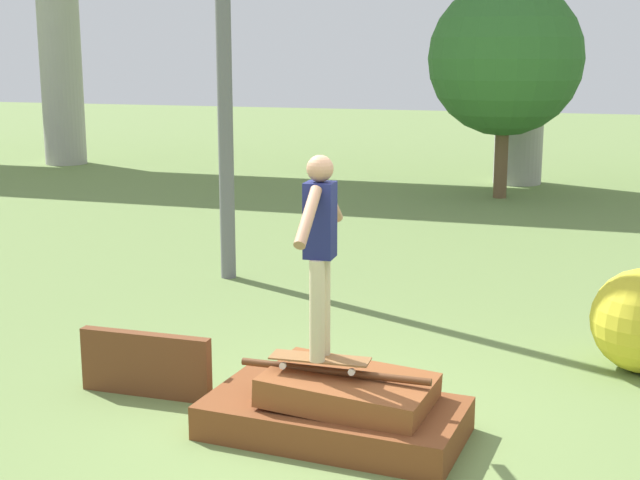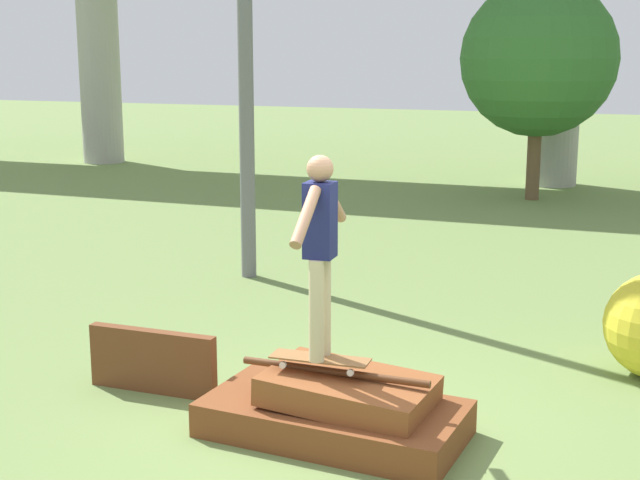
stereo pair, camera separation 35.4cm
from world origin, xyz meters
The scene contains 6 objects.
ground_plane centered at (0.00, 0.00, 0.00)m, with size 80.00×80.00×0.00m, color olive.
scrap_pile centered at (0.03, 0.00, 0.21)m, with size 2.11×1.20×0.56m.
scrap_plank_loose centered at (-1.83, 0.29, 0.29)m, with size 1.23×0.12×0.57m.
skateboard centered at (-0.10, -0.04, 0.63)m, with size 0.80×0.26×0.09m.
skater centered at (-0.10, -0.04, 1.57)m, with size 0.23×1.18×1.59m.
tree_behind_left centered at (-0.13, 12.36, 2.85)m, with size 3.14×3.14×4.43m.
Camera 1 is at (1.92, -6.35, 2.99)m, focal length 50.00 mm.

